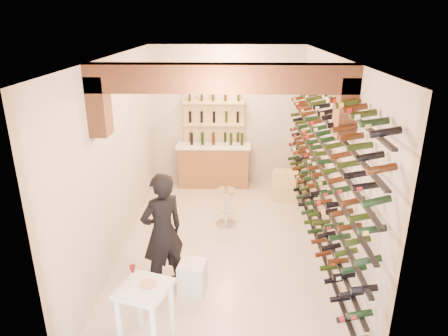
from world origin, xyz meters
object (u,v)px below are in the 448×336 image
object	(u,v)px
wine_rack	(317,161)
white_stool	(193,277)
back_counter	(214,164)
chrome_barstool	(226,205)
tasting_table	(145,297)
crate_lower	(285,192)
person	(163,232)

from	to	relation	value
wine_rack	white_stool	distance (m)	2.72
back_counter	chrome_barstool	bearing A→B (deg)	-80.78
white_stool	chrome_barstool	distance (m)	2.07
tasting_table	crate_lower	bearing A→B (deg)	81.16
back_counter	chrome_barstool	size ratio (longest dim) A/B	2.31
person	back_counter	bearing A→B (deg)	-135.86
person	tasting_table	bearing A→B (deg)	50.56
chrome_barstool	tasting_table	bearing A→B (deg)	-106.32
white_stool	crate_lower	world-z (taller)	white_stool
tasting_table	crate_lower	size ratio (longest dim) A/B	1.73
back_counter	crate_lower	distance (m)	1.81
wine_rack	back_counter	xyz separation A→B (m)	(-1.83, 2.65, -1.02)
back_counter	person	world-z (taller)	person
crate_lower	person	bearing A→B (deg)	-124.37
back_counter	tasting_table	xyz separation A→B (m)	(-0.56, -5.03, 0.14)
wine_rack	white_stool	xyz separation A→B (m)	(-1.94, -1.37, -1.32)
chrome_barstool	crate_lower	world-z (taller)	chrome_barstool
wine_rack	crate_lower	bearing A→B (deg)	97.37
wine_rack	chrome_barstool	bearing A→B (deg)	156.73
chrome_barstool	wine_rack	bearing A→B (deg)	-23.27
back_counter	white_stool	size ratio (longest dim) A/B	3.66
tasting_table	crate_lower	xyz separation A→B (m)	(2.15, 4.25, -0.50)
crate_lower	tasting_table	bearing A→B (deg)	-116.85
white_stool	chrome_barstool	size ratio (longest dim) A/B	0.63
wine_rack	person	bearing A→B (deg)	-152.38
wine_rack	person	xyz separation A→B (m)	(-2.37, -1.24, -0.66)
white_stool	chrome_barstool	world-z (taller)	chrome_barstool
white_stool	wine_rack	bearing A→B (deg)	35.13
wine_rack	chrome_barstool	distance (m)	1.99
tasting_table	chrome_barstool	distance (m)	3.17
wine_rack	crate_lower	distance (m)	2.33
white_stool	person	distance (m)	0.79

